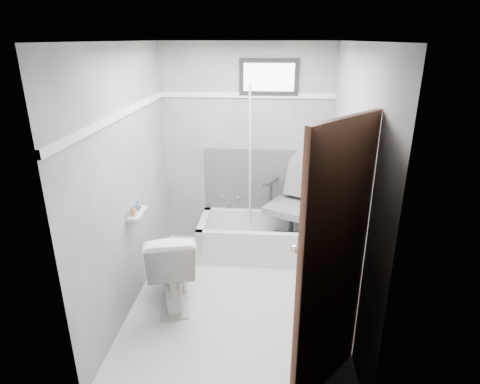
# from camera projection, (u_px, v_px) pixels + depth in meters

# --- Properties ---
(floor) EXTENTS (2.60, 2.60, 0.00)m
(floor) POSITION_uv_depth(u_px,v_px,m) (237.00, 298.00, 4.00)
(floor) COLOR white
(floor) RESTS_ON ground
(ceiling) EXTENTS (2.60, 2.60, 0.00)m
(ceiling) POSITION_uv_depth(u_px,v_px,m) (237.00, 41.00, 3.14)
(ceiling) COLOR silver
(ceiling) RESTS_ON floor
(wall_back) EXTENTS (2.00, 0.02, 2.40)m
(wall_back) POSITION_uv_depth(u_px,v_px,m) (246.00, 148.00, 4.78)
(wall_back) COLOR slate
(wall_back) RESTS_ON floor
(wall_front) EXTENTS (2.00, 0.02, 2.40)m
(wall_front) POSITION_uv_depth(u_px,v_px,m) (218.00, 260.00, 2.36)
(wall_front) COLOR slate
(wall_front) RESTS_ON floor
(wall_left) EXTENTS (0.02, 2.60, 2.40)m
(wall_left) POSITION_uv_depth(u_px,v_px,m) (127.00, 182.00, 3.64)
(wall_left) COLOR slate
(wall_left) RESTS_ON floor
(wall_right) EXTENTS (0.02, 2.60, 2.40)m
(wall_right) POSITION_uv_depth(u_px,v_px,m) (351.00, 188.00, 3.49)
(wall_right) COLOR slate
(wall_right) RESTS_ON floor
(bathtub) EXTENTS (1.50, 0.70, 0.42)m
(bathtub) POSITION_uv_depth(u_px,v_px,m) (263.00, 237.00, 4.77)
(bathtub) COLOR silver
(bathtub) RESTS_ON floor
(office_chair) EXTENTS (0.85, 0.85, 1.09)m
(office_chair) POSITION_uv_depth(u_px,v_px,m) (292.00, 201.00, 4.62)
(office_chair) COLOR #5A5A5E
(office_chair) RESTS_ON bathtub
(toilet) EXTENTS (0.63, 0.89, 0.79)m
(toilet) POSITION_uv_depth(u_px,v_px,m) (172.00, 265.00, 3.83)
(toilet) COLOR white
(toilet) RESTS_ON floor
(door) EXTENTS (0.78, 0.78, 2.00)m
(door) POSITION_uv_depth(u_px,v_px,m) (383.00, 295.00, 2.38)
(door) COLOR #583121
(door) RESTS_ON floor
(window) EXTENTS (0.66, 0.04, 0.40)m
(window) POSITION_uv_depth(u_px,v_px,m) (269.00, 77.00, 4.45)
(window) COLOR black
(window) RESTS_ON wall_back
(backerboard) EXTENTS (1.50, 0.02, 0.78)m
(backerboard) POSITION_uv_depth(u_px,v_px,m) (266.00, 180.00, 4.89)
(backerboard) COLOR #4C4C4F
(backerboard) RESTS_ON wall_back
(trim_back) EXTENTS (2.00, 0.02, 0.06)m
(trim_back) POSITION_uv_depth(u_px,v_px,m) (246.00, 95.00, 4.54)
(trim_back) COLOR white
(trim_back) RESTS_ON wall_back
(trim_left) EXTENTS (0.02, 2.60, 0.06)m
(trim_left) POSITION_uv_depth(u_px,v_px,m) (122.00, 114.00, 3.42)
(trim_left) COLOR white
(trim_left) RESTS_ON wall_left
(pole) EXTENTS (0.02, 0.37, 1.92)m
(pole) POSITION_uv_depth(u_px,v_px,m) (250.00, 166.00, 4.60)
(pole) COLOR white
(pole) RESTS_ON bathtub
(shelf) EXTENTS (0.10, 0.32, 0.02)m
(shelf) POSITION_uv_depth(u_px,v_px,m) (138.00, 213.00, 3.73)
(shelf) COLOR silver
(shelf) RESTS_ON wall_left
(soap_bottle_a) EXTENTS (0.05, 0.05, 0.10)m
(soap_bottle_a) POSITION_uv_depth(u_px,v_px,m) (133.00, 210.00, 3.63)
(soap_bottle_a) COLOR #A17E50
(soap_bottle_a) RESTS_ON shelf
(soap_bottle_b) EXTENTS (0.09, 0.09, 0.09)m
(soap_bottle_b) POSITION_uv_depth(u_px,v_px,m) (138.00, 205.00, 3.77)
(soap_bottle_b) COLOR #476B82
(soap_bottle_b) RESTS_ON shelf
(faucet) EXTENTS (0.26, 0.10, 0.16)m
(faucet) POSITION_uv_depth(u_px,v_px,m) (230.00, 199.00, 5.00)
(faucet) COLOR silver
(faucet) RESTS_ON wall_back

